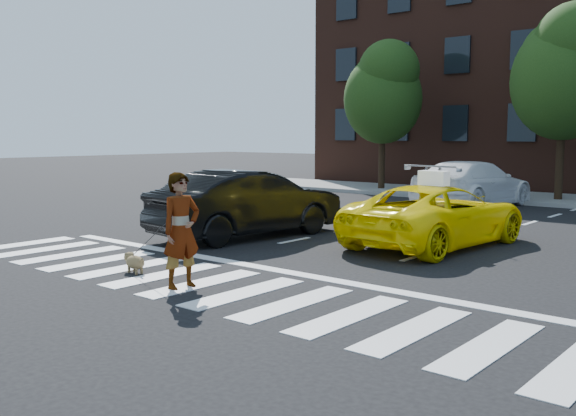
{
  "coord_description": "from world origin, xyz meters",
  "views": [
    {
      "loc": [
        7.88,
        -7.14,
        2.49
      ],
      "look_at": [
        0.11,
        2.13,
        1.1
      ],
      "focal_mm": 40.0,
      "sensor_mm": 36.0,
      "label": 1
    }
  ],
  "objects_px": {
    "black_sedan": "(248,203)",
    "dog": "(134,261)",
    "white_suv": "(472,184)",
    "tree_left": "(384,89)",
    "taxi": "(437,215)",
    "tree_mid": "(565,68)",
    "woman": "(181,231)"
  },
  "relations": [
    {
      "from": "tree_mid",
      "to": "taxi",
      "type": "bearing_deg",
      "value": -86.1
    },
    {
      "from": "black_sedan",
      "to": "dog",
      "type": "relative_size",
      "value": 7.94
    },
    {
      "from": "tree_mid",
      "to": "dog",
      "type": "distance_m",
      "value": 17.93
    },
    {
      "from": "tree_mid",
      "to": "white_suv",
      "type": "relative_size",
      "value": 1.29
    },
    {
      "from": "black_sedan",
      "to": "dog",
      "type": "distance_m",
      "value": 4.55
    },
    {
      "from": "tree_left",
      "to": "tree_mid",
      "type": "distance_m",
      "value": 7.51
    },
    {
      "from": "tree_mid",
      "to": "taxi",
      "type": "distance_m",
      "value": 11.85
    },
    {
      "from": "taxi",
      "to": "woman",
      "type": "distance_m",
      "value": 6.47
    },
    {
      "from": "tree_left",
      "to": "tree_mid",
      "type": "height_order",
      "value": "tree_mid"
    },
    {
      "from": "white_suv",
      "to": "dog",
      "type": "height_order",
      "value": "white_suv"
    },
    {
      "from": "taxi",
      "to": "dog",
      "type": "xyz_separation_m",
      "value": [
        -2.87,
        -6.13,
        -0.48
      ]
    },
    {
      "from": "woman",
      "to": "dog",
      "type": "bearing_deg",
      "value": 89.52
    },
    {
      "from": "taxi",
      "to": "dog",
      "type": "relative_size",
      "value": 7.92
    },
    {
      "from": "woman",
      "to": "black_sedan",
      "type": "bearing_deg",
      "value": 38.73
    },
    {
      "from": "taxi",
      "to": "dog",
      "type": "distance_m",
      "value": 6.78
    },
    {
      "from": "dog",
      "to": "tree_mid",
      "type": "bearing_deg",
      "value": 91.11
    },
    {
      "from": "taxi",
      "to": "white_suv",
      "type": "distance_m",
      "value": 8.35
    },
    {
      "from": "tree_mid",
      "to": "dog",
      "type": "bearing_deg",
      "value": -97.01
    },
    {
      "from": "black_sedan",
      "to": "tree_mid",
      "type": "bearing_deg",
      "value": -96.93
    },
    {
      "from": "tree_left",
      "to": "woman",
      "type": "bearing_deg",
      "value": -68.23
    },
    {
      "from": "black_sedan",
      "to": "white_suv",
      "type": "xyz_separation_m",
      "value": [
        1.44,
        9.7,
        -0.02
      ]
    },
    {
      "from": "tree_left",
      "to": "black_sedan",
      "type": "distance_m",
      "value": 13.98
    },
    {
      "from": "taxi",
      "to": "tree_left",
      "type": "bearing_deg",
      "value": -48.52
    },
    {
      "from": "tree_left",
      "to": "white_suv",
      "type": "height_order",
      "value": "tree_left"
    },
    {
      "from": "tree_mid",
      "to": "white_suv",
      "type": "distance_m",
      "value": 5.49
    },
    {
      "from": "tree_left",
      "to": "taxi",
      "type": "height_order",
      "value": "tree_left"
    },
    {
      "from": "tree_left",
      "to": "woman",
      "type": "distance_m",
      "value": 19.05
    },
    {
      "from": "tree_mid",
      "to": "woman",
      "type": "height_order",
      "value": "tree_mid"
    },
    {
      "from": "white_suv",
      "to": "tree_left",
      "type": "bearing_deg",
      "value": -24.96
    },
    {
      "from": "tree_left",
      "to": "taxi",
      "type": "xyz_separation_m",
      "value": [
        8.26,
        -11.07,
        -3.75
      ]
    },
    {
      "from": "black_sedan",
      "to": "white_suv",
      "type": "distance_m",
      "value": 9.8
    },
    {
      "from": "woman",
      "to": "tree_mid",
      "type": "bearing_deg",
      "value": 5.07
    }
  ]
}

